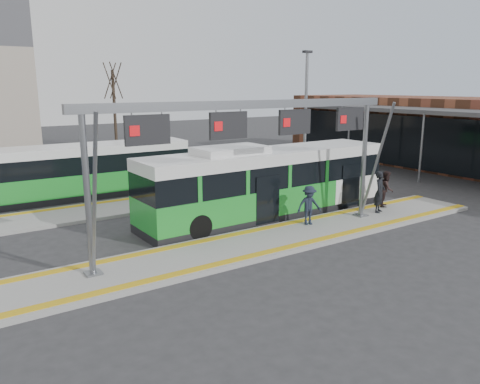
# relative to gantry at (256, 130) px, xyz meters

# --- Properties ---
(ground) EXTENTS (120.00, 120.00, 0.00)m
(ground) POSITION_rel_gantry_xyz_m (0.35, -0.25, -4.30)
(ground) COLOR #2D2D30
(ground) RESTS_ON ground
(platform_main) EXTENTS (22.00, 3.00, 0.15)m
(platform_main) POSITION_rel_gantry_xyz_m (0.35, -0.25, -4.22)
(platform_main) COLOR gray
(platform_main) RESTS_ON ground
(platform_second) EXTENTS (20.00, 3.00, 0.15)m
(platform_second) POSITION_rel_gantry_xyz_m (-3.65, 7.75, -4.22)
(platform_second) COLOR gray
(platform_second) RESTS_ON ground
(tactile_main) EXTENTS (22.00, 2.65, 0.02)m
(tactile_main) POSITION_rel_gantry_xyz_m (0.35, -0.25, -4.14)
(tactile_main) COLOR gold
(tactile_main) RESTS_ON platform_main
(tactile_second) EXTENTS (20.00, 0.35, 0.02)m
(tactile_second) POSITION_rel_gantry_xyz_m (-3.65, 8.90, -4.14)
(tactile_second) COLOR gold
(tactile_second) RESTS_ON platform_second
(gantry) EXTENTS (13.00, 1.68, 5.20)m
(gantry) POSITION_rel_gantry_xyz_m (0.00, 0.00, 0.00)
(gantry) COLOR slate
(gantry) RESTS_ON platform_main
(hero_bus) EXTENTS (12.27, 2.84, 3.36)m
(hero_bus) POSITION_rel_gantry_xyz_m (2.62, 2.76, -2.76)
(hero_bus) COLOR black
(hero_bus) RESTS_ON ground
(bg_bus_green) EXTENTS (11.23, 2.51, 2.80)m
(bg_bus_green) POSITION_rel_gantry_xyz_m (-3.16, 11.34, -2.92)
(bg_bus_green) COLOR black
(bg_bus_green) RESTS_ON ground
(passenger_a) EXTENTS (0.83, 0.72, 1.92)m
(passenger_a) POSITION_rel_gantry_xyz_m (7.00, 0.02, -3.19)
(passenger_a) COLOR black
(passenger_a) RESTS_ON platform_main
(passenger_b) EXTENTS (1.07, 1.03, 1.73)m
(passenger_b) POSITION_rel_gantry_xyz_m (8.14, 0.57, -3.29)
(passenger_b) COLOR black
(passenger_b) RESTS_ON platform_main
(passenger_c) EXTENTS (1.20, 0.89, 1.65)m
(passenger_c) POSITION_rel_gantry_xyz_m (2.99, 0.34, -3.32)
(passenger_c) COLOR #1A2130
(passenger_c) RESTS_ON platform_main
(tree_left) EXTENTS (1.40, 1.40, 9.08)m
(tree_left) POSITION_rel_gantry_xyz_m (-3.84, 32.56, 2.59)
(tree_left) COLOR #382B21
(tree_left) RESTS_ON ground
(tree_mid) EXTENTS (1.40, 1.40, 8.26)m
(tree_mid) POSITION_rel_gantry_xyz_m (5.18, 30.40, 1.97)
(tree_mid) COLOR #382B21
(tree_mid) RESTS_ON ground
(lamp_east) EXTENTS (0.50, 0.25, 7.61)m
(lamp_east) POSITION_rel_gantry_xyz_m (6.81, 5.03, -0.25)
(lamp_east) COLOR slate
(lamp_east) RESTS_ON ground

